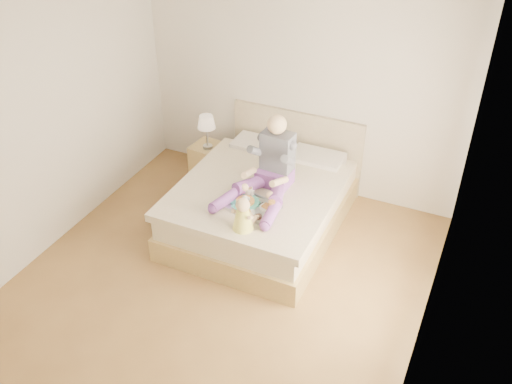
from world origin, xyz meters
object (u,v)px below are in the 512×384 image
at_px(adult, 270,170).
at_px(baby, 243,216).
at_px(bed, 264,201).
at_px(nightstand, 210,164).
at_px(tray, 253,205).

relative_size(adult, baby, 2.94).
height_order(bed, adult, adult).
distance_m(nightstand, baby, 1.91).
bearing_deg(baby, bed, 110.35).
xyz_separation_m(adult, tray, (-0.01, -0.39, -0.22)).
height_order(tray, baby, baby).
relative_size(nightstand, baby, 1.48).
xyz_separation_m(adult, baby, (0.05, -0.74, -0.11)).
bearing_deg(adult, nightstand, 152.59).
distance_m(nightstand, adult, 1.45).
distance_m(adult, tray, 0.45).
relative_size(adult, tray, 1.82).
bearing_deg(bed, tray, -78.37).
bearing_deg(bed, nightstand, 151.85).
height_order(bed, baby, bed).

